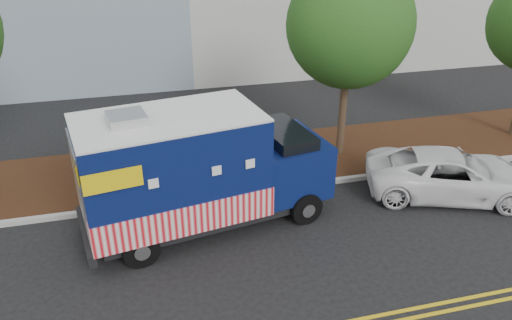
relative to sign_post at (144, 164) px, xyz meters
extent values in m
plane|color=black|center=(0.86, -1.96, -1.20)|extent=(120.00, 120.00, 0.00)
cube|color=#9E9E99|center=(0.86, -0.56, -1.12)|extent=(120.00, 0.18, 0.15)
cube|color=black|center=(0.86, 1.54, -1.12)|extent=(120.00, 4.00, 0.15)
cylinder|color=#38281C|center=(6.93, 1.27, 0.65)|extent=(0.26, 0.26, 3.69)
sphere|color=#1B5016|center=(6.93, 1.27, 3.53)|extent=(4.14, 4.14, 4.14)
cube|color=#473828|center=(0.00, 0.00, 0.00)|extent=(0.06, 0.06, 2.40)
cube|color=black|center=(1.68, -1.78, -0.73)|extent=(6.54, 3.17, 0.31)
cube|color=#0A174C|center=(0.69, -1.95, 0.82)|extent=(5.08, 3.35, 2.69)
cube|color=red|center=(0.69, -1.95, -0.14)|extent=(5.13, 3.42, 0.84)
cube|color=white|center=(0.69, -1.95, 2.18)|extent=(5.08, 3.35, 0.07)
cube|color=#B7B7BA|center=(-0.30, -2.12, 2.33)|extent=(1.04, 1.04, 0.25)
cube|color=#0A174C|center=(4.00, -1.37, 0.20)|extent=(2.40, 2.72, 1.57)
cube|color=black|center=(3.94, -1.38, 0.95)|extent=(1.48, 2.34, 0.73)
cube|color=black|center=(5.01, -1.19, -0.33)|extent=(0.47, 2.22, 0.34)
cube|color=black|center=(-1.68, -2.36, -0.70)|extent=(0.63, 2.52, 0.31)
cube|color=#B7B7BA|center=(-1.65, -2.36, 0.87)|extent=(0.39, 1.99, 2.13)
cube|color=#B7B7BA|center=(0.79, -0.58, 0.87)|extent=(1.99, 0.39, 1.23)
cube|color=yellow|center=(-0.74, -3.55, 1.43)|extent=(1.33, 0.25, 0.50)
cube|color=yellow|center=(-1.20, -0.93, 1.43)|extent=(1.33, 0.25, 0.50)
cylinder|color=black|center=(4.31, -2.48, -0.73)|extent=(0.98, 0.47, 0.94)
cylinder|color=black|center=(3.91, -0.23, -0.73)|extent=(0.98, 0.47, 0.94)
cylinder|color=black|center=(-0.33, -3.29, -0.73)|extent=(0.98, 0.47, 0.94)
cylinder|color=black|center=(-0.72, -1.04, -0.73)|extent=(0.98, 0.47, 0.94)
imported|color=white|center=(9.19, -2.10, -0.48)|extent=(5.66, 4.00, 1.43)
camera|label=1|loc=(-0.03, -13.79, 6.88)|focal=35.00mm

